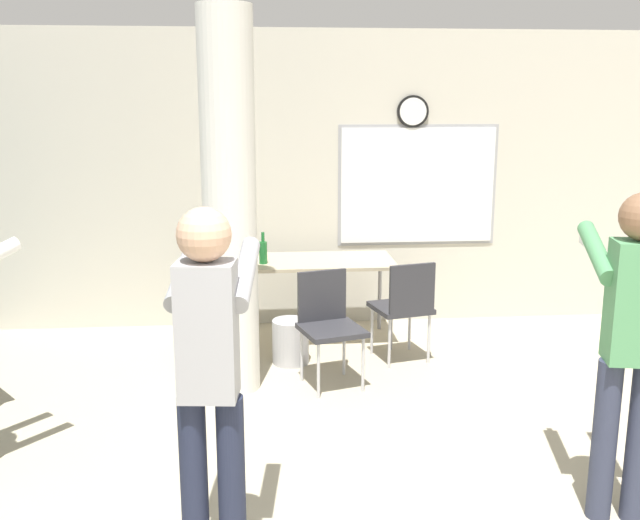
{
  "coord_description": "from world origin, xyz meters",
  "views": [
    {
      "loc": [
        -0.58,
        -1.76,
        2.15
      ],
      "look_at": [
        -0.2,
        2.8,
        1.13
      ],
      "focal_mm": 40.0,
      "sensor_mm": 36.0,
      "label": 1
    }
  ],
  "objects_px": {
    "chair_table_front": "(328,320)",
    "person_playing_front": "(210,364)",
    "folding_table": "(306,266)",
    "person_playing_side": "(631,332)",
    "bottle_on_table": "(263,252)",
    "chair_table_right": "(404,303)"
  },
  "relations": [
    {
      "from": "chair_table_front",
      "to": "person_playing_front",
      "type": "distance_m",
      "value": 2.36
    },
    {
      "from": "chair_table_front",
      "to": "person_playing_front",
      "type": "relative_size",
      "value": 0.51
    },
    {
      "from": "folding_table",
      "to": "person_playing_side",
      "type": "bearing_deg",
      "value": -63.85
    },
    {
      "from": "folding_table",
      "to": "chair_table_right",
      "type": "height_order",
      "value": "chair_table_right"
    },
    {
      "from": "bottle_on_table",
      "to": "person_playing_front",
      "type": "bearing_deg",
      "value": -94.73
    },
    {
      "from": "chair_table_front",
      "to": "chair_table_right",
      "type": "xyz_separation_m",
      "value": [
        0.67,
        0.41,
        0.0
      ]
    },
    {
      "from": "chair_table_front",
      "to": "person_playing_side",
      "type": "xyz_separation_m",
      "value": [
        1.34,
        -1.93,
        0.51
      ]
    },
    {
      "from": "chair_table_front",
      "to": "person_playing_front",
      "type": "bearing_deg",
      "value": -108.7
    },
    {
      "from": "folding_table",
      "to": "bottle_on_table",
      "type": "relative_size",
      "value": 5.63
    },
    {
      "from": "bottle_on_table",
      "to": "chair_table_right",
      "type": "distance_m",
      "value": 1.31
    },
    {
      "from": "folding_table",
      "to": "chair_table_right",
      "type": "distance_m",
      "value": 1.0
    },
    {
      "from": "bottle_on_table",
      "to": "folding_table",
      "type": "bearing_deg",
      "value": 16.29
    },
    {
      "from": "folding_table",
      "to": "person_playing_side",
      "type": "height_order",
      "value": "person_playing_side"
    },
    {
      "from": "bottle_on_table",
      "to": "chair_table_right",
      "type": "bearing_deg",
      "value": -22.57
    },
    {
      "from": "person_playing_side",
      "to": "chair_table_front",
      "type": "bearing_deg",
      "value": 124.69
    },
    {
      "from": "chair_table_front",
      "to": "folding_table",
      "type": "bearing_deg",
      "value": 95.87
    },
    {
      "from": "folding_table",
      "to": "chair_table_front",
      "type": "bearing_deg",
      "value": -84.13
    },
    {
      "from": "bottle_on_table",
      "to": "chair_table_front",
      "type": "xyz_separation_m",
      "value": [
        0.49,
        -0.89,
        -0.35
      ]
    },
    {
      "from": "folding_table",
      "to": "bottle_on_table",
      "type": "height_order",
      "value": "bottle_on_table"
    },
    {
      "from": "chair_table_right",
      "to": "person_playing_side",
      "type": "xyz_separation_m",
      "value": [
        0.66,
        -2.34,
        0.51
      ]
    },
    {
      "from": "bottle_on_table",
      "to": "chair_table_front",
      "type": "distance_m",
      "value": 1.07
    },
    {
      "from": "chair_table_front",
      "to": "bottle_on_table",
      "type": "bearing_deg",
      "value": 118.66
    }
  ]
}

